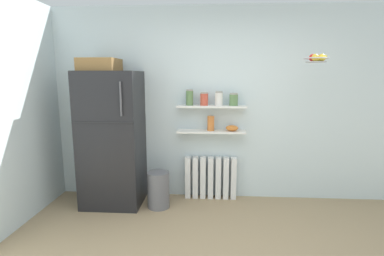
{
  "coord_description": "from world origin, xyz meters",
  "views": [
    {
      "loc": [
        -0.05,
        -2.01,
        1.69
      ],
      "look_at": [
        -0.29,
        1.6,
        1.05
      ],
      "focal_mm": 27.63,
      "sensor_mm": 36.0,
      "label": 1
    }
  ],
  "objects_px": {
    "radiator": "(211,178)",
    "vase": "(211,123)",
    "storage_jar_3": "(234,99)",
    "storage_jar_0": "(190,97)",
    "storage_jar_1": "(204,99)",
    "storage_jar_2": "(219,99)",
    "shelf_bowl": "(232,128)",
    "trash_bin": "(158,190)",
    "hanging_fruit_basket": "(317,58)",
    "refrigerator": "(112,137)"
  },
  "relations": [
    {
      "from": "radiator",
      "to": "trash_bin",
      "type": "distance_m",
      "value": 0.76
    },
    {
      "from": "storage_jar_3",
      "to": "trash_bin",
      "type": "distance_m",
      "value": 1.53
    },
    {
      "from": "storage_jar_0",
      "to": "shelf_bowl",
      "type": "relative_size",
      "value": 1.26
    },
    {
      "from": "vase",
      "to": "trash_bin",
      "type": "distance_m",
      "value": 1.11
    },
    {
      "from": "storage_jar_0",
      "to": "storage_jar_2",
      "type": "distance_m",
      "value": 0.39
    },
    {
      "from": "radiator",
      "to": "storage_jar_1",
      "type": "height_order",
      "value": "storage_jar_1"
    },
    {
      "from": "storage_jar_0",
      "to": "storage_jar_2",
      "type": "height_order",
      "value": "storage_jar_0"
    },
    {
      "from": "storage_jar_2",
      "to": "hanging_fruit_basket",
      "type": "relative_size",
      "value": 0.68
    },
    {
      "from": "storage_jar_0",
      "to": "storage_jar_1",
      "type": "xyz_separation_m",
      "value": [
        0.19,
        0.0,
        -0.02
      ]
    },
    {
      "from": "trash_bin",
      "to": "vase",
      "type": "bearing_deg",
      "value": 25.24
    },
    {
      "from": "radiator",
      "to": "vase",
      "type": "bearing_deg",
      "value": -100.84
    },
    {
      "from": "refrigerator",
      "to": "trash_bin",
      "type": "relative_size",
      "value": 4.02
    },
    {
      "from": "storage_jar_3",
      "to": "vase",
      "type": "bearing_deg",
      "value": 180.0
    },
    {
      "from": "refrigerator",
      "to": "trash_bin",
      "type": "distance_m",
      "value": 0.92
    },
    {
      "from": "storage_jar_1",
      "to": "storage_jar_2",
      "type": "relative_size",
      "value": 0.94
    },
    {
      "from": "storage_jar_1",
      "to": "storage_jar_3",
      "type": "xyz_separation_m",
      "value": [
        0.39,
        0.0,
        -0.01
      ]
    },
    {
      "from": "refrigerator",
      "to": "hanging_fruit_basket",
      "type": "xyz_separation_m",
      "value": [
        2.47,
        -0.22,
        0.97
      ]
    },
    {
      "from": "refrigerator",
      "to": "storage_jar_3",
      "type": "height_order",
      "value": "refrigerator"
    },
    {
      "from": "hanging_fruit_basket",
      "to": "trash_bin",
      "type": "bearing_deg",
      "value": 176.54
    },
    {
      "from": "storage_jar_1",
      "to": "trash_bin",
      "type": "xyz_separation_m",
      "value": [
        -0.58,
        -0.31,
        -1.15
      ]
    },
    {
      "from": "storage_jar_0",
      "to": "shelf_bowl",
      "type": "distance_m",
      "value": 0.7
    },
    {
      "from": "refrigerator",
      "to": "hanging_fruit_basket",
      "type": "distance_m",
      "value": 2.66
    },
    {
      "from": "storage_jar_3",
      "to": "shelf_bowl",
      "type": "bearing_deg",
      "value": 180.0
    },
    {
      "from": "storage_jar_1",
      "to": "storage_jar_3",
      "type": "bearing_deg",
      "value": 0.0
    },
    {
      "from": "shelf_bowl",
      "to": "trash_bin",
      "type": "relative_size",
      "value": 0.35
    },
    {
      "from": "storage_jar_3",
      "to": "hanging_fruit_basket",
      "type": "height_order",
      "value": "hanging_fruit_basket"
    },
    {
      "from": "storage_jar_3",
      "to": "storage_jar_2",
      "type": "bearing_deg",
      "value": -180.0
    },
    {
      "from": "storage_jar_2",
      "to": "shelf_bowl",
      "type": "distance_m",
      "value": 0.43
    },
    {
      "from": "storage_jar_3",
      "to": "hanging_fruit_basket",
      "type": "xyz_separation_m",
      "value": [
        0.88,
        -0.43,
        0.5
      ]
    },
    {
      "from": "refrigerator",
      "to": "storage_jar_3",
      "type": "distance_m",
      "value": 1.67
    },
    {
      "from": "storage_jar_3",
      "to": "trash_bin",
      "type": "relative_size",
      "value": 0.35
    },
    {
      "from": "vase",
      "to": "refrigerator",
      "type": "bearing_deg",
      "value": -170.83
    },
    {
      "from": "refrigerator",
      "to": "vase",
      "type": "distance_m",
      "value": 1.31
    },
    {
      "from": "storage_jar_2",
      "to": "trash_bin",
      "type": "xyz_separation_m",
      "value": [
        -0.77,
        -0.31,
        -1.16
      ]
    },
    {
      "from": "storage_jar_0",
      "to": "vase",
      "type": "relative_size",
      "value": 1.07
    },
    {
      "from": "storage_jar_2",
      "to": "vase",
      "type": "distance_m",
      "value": 0.35
    },
    {
      "from": "trash_bin",
      "to": "storage_jar_1",
      "type": "bearing_deg",
      "value": 28.62
    },
    {
      "from": "storage_jar_0",
      "to": "hanging_fruit_basket",
      "type": "bearing_deg",
      "value": -16.26
    },
    {
      "from": "storage_jar_3",
      "to": "storage_jar_0",
      "type": "bearing_deg",
      "value": 180.0
    },
    {
      "from": "storage_jar_0",
      "to": "storage_jar_3",
      "type": "xyz_separation_m",
      "value": [
        0.58,
        0.0,
        -0.02
      ]
    },
    {
      "from": "storage_jar_0",
      "to": "storage_jar_3",
      "type": "relative_size",
      "value": 1.28
    },
    {
      "from": "refrigerator",
      "to": "storage_jar_2",
      "type": "relative_size",
      "value": 10.21
    },
    {
      "from": "hanging_fruit_basket",
      "to": "radiator",
      "type": "bearing_deg",
      "value": 158.72
    },
    {
      "from": "vase",
      "to": "trash_bin",
      "type": "xyz_separation_m",
      "value": [
        -0.67,
        -0.31,
        -0.83
      ]
    },
    {
      "from": "storage_jar_1",
      "to": "storage_jar_3",
      "type": "height_order",
      "value": "storage_jar_1"
    },
    {
      "from": "radiator",
      "to": "storage_jar_3",
      "type": "relative_size",
      "value": 4.29
    },
    {
      "from": "trash_bin",
      "to": "refrigerator",
      "type": "bearing_deg",
      "value": 170.23
    },
    {
      "from": "storage_jar_1",
      "to": "shelf_bowl",
      "type": "bearing_deg",
      "value": 0.0
    },
    {
      "from": "refrigerator",
      "to": "storage_jar_1",
      "type": "relative_size",
      "value": 10.81
    },
    {
      "from": "radiator",
      "to": "trash_bin",
      "type": "relative_size",
      "value": 1.49
    }
  ]
}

